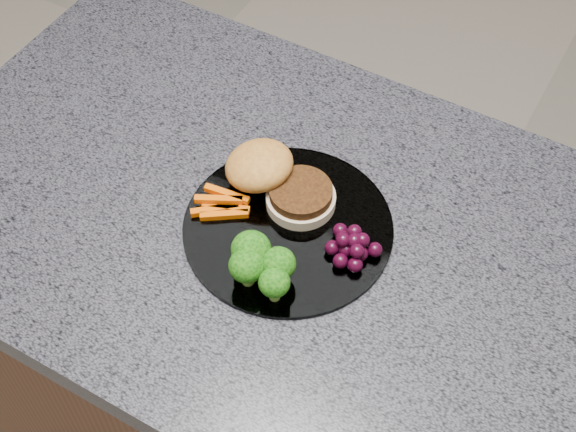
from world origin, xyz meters
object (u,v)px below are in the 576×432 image
(island_cabinet, at_px, (336,414))
(burger, at_px, (274,179))
(plate, at_px, (288,227))
(grape_bunch, at_px, (352,246))

(island_cabinet, xyz_separation_m, burger, (-0.13, 0.04, 0.50))
(plate, bearing_deg, grape_bunch, 1.90)
(plate, bearing_deg, island_cabinet, 3.94)
(grape_bunch, bearing_deg, plate, -178.10)
(island_cabinet, height_order, burger, burger)
(plate, xyz_separation_m, burger, (-0.04, 0.04, 0.02))
(island_cabinet, relative_size, burger, 7.88)
(plate, height_order, grape_bunch, grape_bunch)
(burger, bearing_deg, island_cabinet, -14.26)
(island_cabinet, relative_size, grape_bunch, 17.82)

